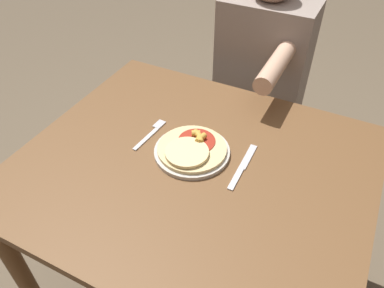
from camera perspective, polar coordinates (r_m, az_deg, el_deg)
ground_plane at (r=1.77m, az=0.16°, el=-20.18°), size 8.00×8.00×0.00m
dining_table at (r=1.26m, az=0.22°, el=-6.52°), size 1.09×0.94×0.74m
plate at (r=1.21m, az=0.00°, el=-1.17°), size 0.25×0.25×0.01m
pizza at (r=1.19m, az=-0.06°, el=-0.64°), size 0.22×0.22×0.04m
fork at (r=1.29m, az=-6.17°, el=1.71°), size 0.03×0.18×0.00m
knife at (r=1.17m, az=7.63°, el=-3.58°), size 0.02×0.22×0.00m
person_diner at (r=1.76m, az=10.59°, el=10.82°), size 0.39×0.52×1.17m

